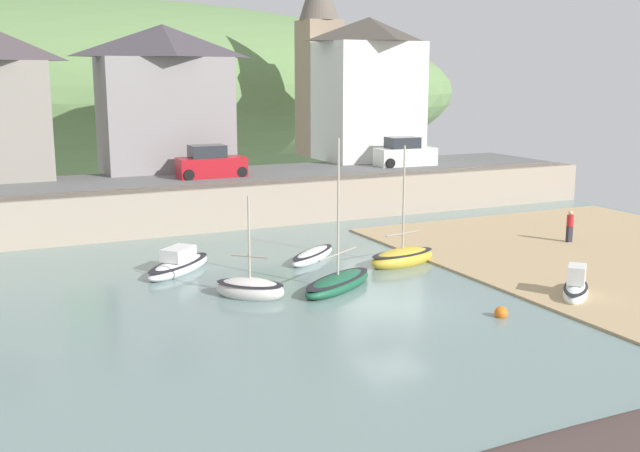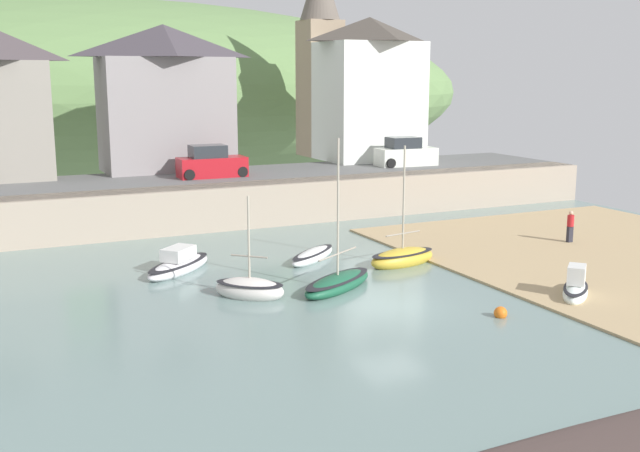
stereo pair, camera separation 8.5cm
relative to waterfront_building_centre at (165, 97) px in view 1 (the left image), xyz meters
name	(u,v)px [view 1 (the left image)]	position (x,y,z in m)	size (l,w,h in m)	color
ground	(615,388)	(3.39, -34.76, -6.92)	(48.00, 41.00, 0.61)	gray
quay_seawall	(236,201)	(1.99, -7.70, -5.73)	(48.00, 9.40, 2.40)	tan
hillside_backdrop	(94,95)	(0.43, 30.00, -0.63)	(80.00, 44.00, 18.45)	#62864D
waterfront_building_centre	(165,97)	(0.00, 0.00, 0.00)	(8.36, 4.77, 9.21)	gray
waterfront_building_right	(368,88)	(14.84, 0.00, 0.43)	(7.07, 5.62, 10.09)	white
church_with_spire	(319,53)	(12.83, 4.00, 2.96)	(3.00, 3.00, 14.83)	#9D886C
sailboat_tall_mast	(313,256)	(2.35, -17.38, -6.88)	(3.58, 3.18, 0.66)	white
sailboat_nearest_shore	(179,265)	(-3.90, -16.80, -6.78)	(4.15, 3.96, 1.26)	white
rowboat_small_beached	(576,289)	(9.02, -27.36, -6.73)	(2.78, 2.66, 1.47)	white
sailboat_far_left	(402,257)	(5.70, -19.91, -6.77)	(3.77, 2.04, 5.66)	gold
dinghy_open_wooden	(338,283)	(1.20, -22.28, -6.82)	(4.47, 3.52, 6.28)	#1A5539
sailboat_white_hull	(250,289)	(-2.41, -21.79, -6.77)	(3.01, 2.96, 4.21)	silver
parked_car_by_wall	(211,164)	(1.51, -4.50, -3.88)	(4.14, 1.82, 1.95)	#AF1720
parked_car_end_of_row	(405,154)	(15.25, -4.50, -3.88)	(4.20, 1.95, 1.95)	silver
person_on_slipway	(570,225)	(15.68, -19.89, -6.10)	(0.34, 0.34, 1.62)	#282833
mooring_buoy	(501,313)	(4.86, -28.04, -6.94)	(0.48, 0.48, 0.48)	orange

